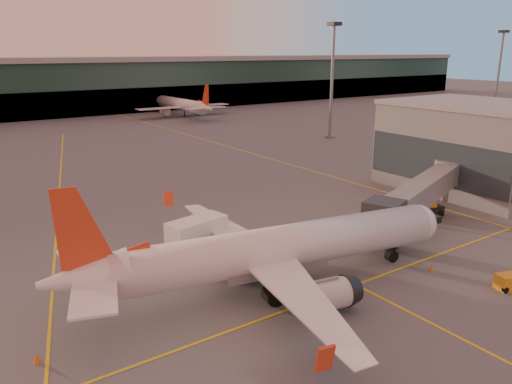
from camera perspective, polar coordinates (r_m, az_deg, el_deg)
ground at (r=38.75m, az=11.48°, el=-14.96°), size 600.00×600.00×0.00m
taxi_markings at (r=71.90m, az=-19.49°, el=-0.91°), size 100.12×173.00×0.01m
terminal at (r=166.44m, az=-26.73°, el=10.50°), size 400.00×20.00×17.60m
gate_building at (r=79.06m, az=23.65°, el=4.83°), size 18.40×22.40×12.60m
mast_east_near at (r=116.22m, az=8.72°, el=13.36°), size 2.40×2.40×25.60m
mast_east_far at (r=178.28m, az=26.06°, el=12.81°), size 2.40×2.40×25.60m
main_airplane at (r=41.98m, az=1.70°, el=-6.77°), size 35.48×32.21×10.76m
jet_bridge at (r=62.17m, az=18.86°, el=0.19°), size 26.12×11.78×5.49m
catering_truck at (r=47.69m, az=-6.68°, el=-5.27°), size 6.11×3.51×4.46m
gpu_cart at (r=48.33m, az=26.96°, el=-9.13°), size 2.53×1.91×1.32m
pushback_tug at (r=64.78m, az=18.90°, el=-1.90°), size 4.28×2.96×2.00m
cone_nose at (r=57.27m, az=18.98°, el=-4.82°), size 0.41×0.41×0.53m
cone_tail at (r=37.18m, az=-23.76°, el=-17.02°), size 0.48×0.48×0.61m
cone_wing_left at (r=56.76m, az=-8.86°, el=-4.30°), size 0.42×0.42×0.53m
cone_fwd at (r=49.44m, az=19.45°, el=-8.20°), size 0.40×0.40×0.51m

